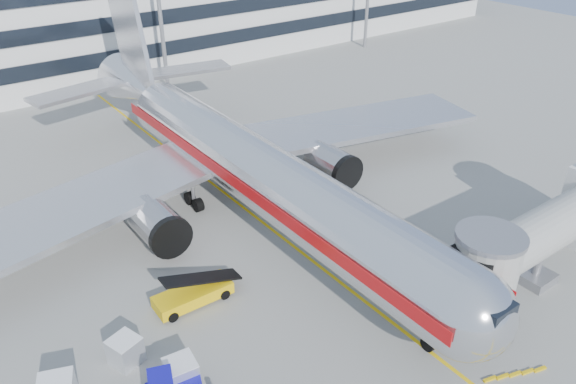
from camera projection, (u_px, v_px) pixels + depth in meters
ground at (336, 279)px, 37.70m from camera, size 180.00×180.00×0.00m
lead_in_line at (254, 216)px, 44.71m from camera, size 0.25×70.00×0.01m
main_jet at (240, 160)px, 43.84m from camera, size 50.95×48.70×16.06m
jet_bridge at (561, 224)px, 36.48m from camera, size 17.80×4.50×7.00m
terminal at (54, 12)px, 74.48m from camera, size 150.00×24.25×15.60m
belt_loader at (193, 294)px, 35.29m from camera, size 5.23×1.97×2.50m
cargo_container_right at (125, 351)px, 30.91m from camera, size 1.93×1.93×1.63m
cargo_container_front at (181, 374)px, 29.47m from camera, size 1.74×1.74×1.67m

